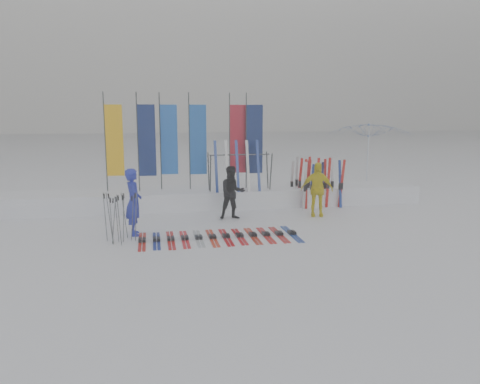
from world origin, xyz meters
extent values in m
plane|color=white|center=(0.00, 0.00, 0.00)|extent=(120.00, 120.00, 0.00)
cube|color=white|center=(0.00, 4.60, 0.30)|extent=(14.00, 1.60, 0.60)
imported|color=#1D28AA|center=(-2.65, 1.36, 0.87)|extent=(0.50, 0.69, 1.75)
imported|color=black|center=(0.17, 2.69, 0.79)|extent=(0.80, 0.64, 1.59)
imported|color=yellow|center=(2.78, 2.58, 0.83)|extent=(1.04, 0.63, 1.66)
imported|color=white|center=(6.22, 6.18, 1.42)|extent=(3.36, 3.41, 2.85)
cube|color=red|center=(-2.45, 0.62, 0.04)|extent=(0.17, 1.68, 0.07)
cube|color=navy|center=(-2.10, 0.62, 0.04)|extent=(0.17, 1.61, 0.07)
cube|color=red|center=(-1.75, 0.62, 0.04)|extent=(0.17, 1.70, 0.07)
cube|color=red|center=(-1.40, 0.62, 0.04)|extent=(0.17, 1.65, 0.07)
cube|color=#B7BABF|center=(-1.05, 0.62, 0.04)|extent=(0.17, 1.63, 0.07)
cube|color=red|center=(-0.70, 0.62, 0.04)|extent=(0.17, 1.68, 0.07)
cube|color=red|center=(-0.35, 0.62, 0.04)|extent=(0.17, 1.66, 0.07)
cube|color=red|center=(0.00, 0.62, 0.04)|extent=(0.17, 1.59, 0.07)
cube|color=red|center=(0.35, 0.62, 0.04)|extent=(0.17, 1.62, 0.07)
cube|color=red|center=(0.70, 0.62, 0.04)|extent=(0.17, 1.59, 0.07)
cube|color=#AD0E0D|center=(1.05, 0.62, 0.04)|extent=(0.17, 1.63, 0.07)
cube|color=#163998|center=(1.40, 0.62, 0.04)|extent=(0.17, 1.68, 0.07)
cylinder|color=#595B60|center=(-2.88, 0.72, 0.60)|extent=(0.07, 0.10, 1.20)
cylinder|color=#595B60|center=(-3.04, 0.63, 0.59)|extent=(0.06, 0.12, 1.17)
cylinder|color=#595B60|center=(-2.59, 0.70, 0.62)|extent=(0.08, 0.11, 1.24)
cylinder|color=#595B60|center=(-3.22, 0.75, 0.62)|extent=(0.13, 0.04, 1.24)
cylinder|color=#595B60|center=(-2.67, 0.79, 0.58)|extent=(0.11, 0.07, 1.15)
cylinder|color=#595B60|center=(-2.88, 1.05, 0.59)|extent=(0.13, 0.03, 1.18)
cylinder|color=#595B60|center=(-3.16, 0.58, 0.58)|extent=(0.07, 0.13, 1.16)
cylinder|color=#595B60|center=(-3.33, 0.89, 0.61)|extent=(0.07, 0.08, 1.22)
cylinder|color=#595B60|center=(-2.96, 0.38, 0.63)|extent=(0.07, 0.07, 1.26)
cylinder|color=#595B60|center=(-3.10, 0.50, 0.58)|extent=(0.15, 0.09, 1.16)
cylinder|color=#383A3F|center=(-3.61, 4.86, 2.20)|extent=(0.04, 0.04, 3.20)
cube|color=yellow|center=(-3.32, 4.86, 2.25)|extent=(0.55, 0.03, 2.30)
cylinder|color=#383A3F|center=(-2.57, 4.65, 2.20)|extent=(0.04, 0.04, 3.20)
cube|color=#0C1B56|center=(-2.28, 4.65, 2.25)|extent=(0.55, 0.03, 2.30)
cylinder|color=#383A3F|center=(-1.85, 4.93, 2.20)|extent=(0.04, 0.04, 3.20)
cube|color=blue|center=(-1.56, 4.93, 2.25)|extent=(0.55, 0.03, 2.30)
cylinder|color=#383A3F|center=(-0.90, 4.75, 2.20)|extent=(0.04, 0.04, 3.20)
cube|color=#1753B2|center=(-0.61, 4.75, 2.25)|extent=(0.55, 0.03, 2.30)
cylinder|color=#383A3F|center=(0.47, 4.90, 2.20)|extent=(0.04, 0.04, 3.20)
cube|color=#AC1223|center=(0.76, 4.90, 2.25)|extent=(0.55, 0.03, 2.30)
cylinder|color=#383A3F|center=(1.00, 4.66, 2.20)|extent=(0.04, 0.04, 3.20)
cube|color=#0B1C53|center=(1.29, 4.66, 2.25)|extent=(0.55, 0.03, 2.30)
cylinder|color=#383A3F|center=(-0.32, 3.95, 1.23)|extent=(0.04, 0.30, 1.23)
cylinder|color=#383A3F|center=(-0.32, 4.45, 1.23)|extent=(0.04, 0.30, 1.23)
cylinder|color=#383A3F|center=(1.68, 3.95, 1.23)|extent=(0.04, 0.30, 1.23)
cylinder|color=#383A3F|center=(1.68, 4.45, 1.23)|extent=(0.04, 0.30, 1.23)
cylinder|color=#383A3F|center=(0.68, 4.20, 1.78)|extent=(2.00, 0.04, 0.04)
cube|color=navy|center=(3.51, 4.07, 0.75)|extent=(0.09, 0.04, 1.50)
cube|color=silver|center=(2.77, 4.61, 0.82)|extent=(0.09, 0.04, 1.64)
cube|color=red|center=(2.82, 3.70, 0.82)|extent=(0.09, 0.02, 1.65)
cube|color=red|center=(3.25, 4.67, 0.81)|extent=(0.09, 0.03, 1.63)
cube|color=silver|center=(3.81, 3.91, 0.84)|extent=(0.09, 0.04, 1.67)
cube|color=red|center=(3.08, 4.25, 0.78)|extent=(0.09, 0.03, 1.56)
cube|color=red|center=(3.57, 3.95, 0.81)|extent=(0.09, 0.03, 1.62)
cube|color=silver|center=(2.76, 3.64, 0.78)|extent=(0.09, 0.03, 1.56)
cube|color=red|center=(2.78, 4.26, 0.81)|extent=(0.09, 0.04, 1.63)
cube|color=red|center=(3.59, 3.71, 0.84)|extent=(0.09, 0.03, 1.68)
cube|color=navy|center=(3.07, 3.85, 0.73)|extent=(0.09, 0.05, 1.46)
cube|color=navy|center=(3.99, 3.65, 0.80)|extent=(0.09, 0.03, 1.60)
cube|color=silver|center=(2.60, 4.59, 0.75)|extent=(0.09, 0.05, 1.50)
cube|color=red|center=(4.03, 3.63, 0.81)|extent=(0.09, 0.03, 1.62)
cube|color=red|center=(3.24, 3.85, 0.83)|extent=(0.09, 0.03, 1.67)
cube|color=red|center=(3.10, 4.48, 0.76)|extent=(0.09, 0.03, 1.51)
camera|label=1|loc=(-2.17, -10.81, 3.19)|focal=35.00mm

